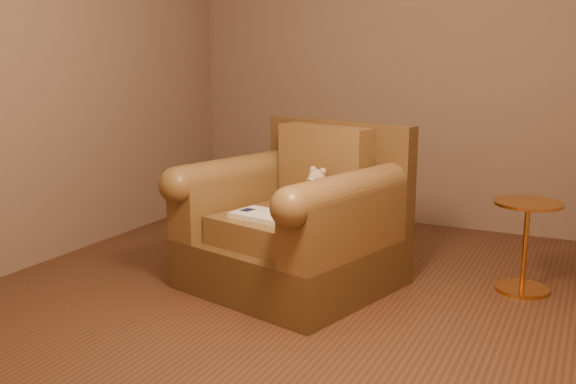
% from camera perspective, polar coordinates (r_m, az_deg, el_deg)
% --- Properties ---
extents(floor, '(4.00, 4.00, 0.00)m').
position_cam_1_polar(floor, '(3.88, 2.59, -9.36)').
color(floor, '#53301C').
rests_on(floor, ground).
extents(armchair, '(1.34, 1.30, 1.00)m').
position_cam_1_polar(armchair, '(4.00, 0.81, -2.89)').
color(armchair, '#53381B').
rests_on(armchair, floor).
extents(teddy_bear, '(0.20, 0.23, 0.27)m').
position_cam_1_polar(teddy_bear, '(3.99, 2.37, -0.10)').
color(teddy_bear, tan).
rests_on(teddy_bear, armchair).
extents(guidebook, '(0.44, 0.30, 0.03)m').
position_cam_1_polar(guidebook, '(3.77, -1.89, -2.13)').
color(guidebook, beige).
rests_on(guidebook, armchair).
extents(side_table, '(0.40, 0.40, 0.56)m').
position_cam_1_polar(side_table, '(4.15, 20.35, -4.31)').
color(side_table, gold).
rests_on(side_table, floor).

